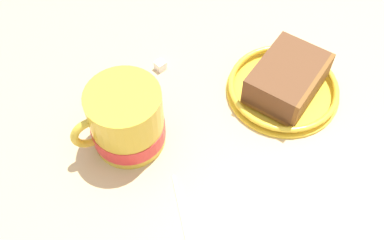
{
  "coord_description": "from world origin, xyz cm",
  "views": [
    {
      "loc": [
        7.62,
        36.07,
        52.55
      ],
      "look_at": [
        4.56,
        1.59,
        3.0
      ],
      "focal_mm": 42.05,
      "sensor_mm": 36.0,
      "label": 1
    }
  ],
  "objects_px": {
    "tea_mug": "(126,121)",
    "sugar_cube": "(160,65)",
    "small_plate": "(283,88)",
    "cake_slice": "(287,78)"
  },
  "relations": [
    {
      "from": "tea_mug",
      "to": "sugar_cube",
      "type": "xyz_separation_m",
      "value": [
        -0.05,
        -0.13,
        -0.04
      ]
    },
    {
      "from": "small_plate",
      "to": "cake_slice",
      "type": "relative_size",
      "value": 1.17
    },
    {
      "from": "small_plate",
      "to": "tea_mug",
      "type": "bearing_deg",
      "value": 15.57
    },
    {
      "from": "cake_slice",
      "to": "tea_mug",
      "type": "bearing_deg",
      "value": 15.05
    },
    {
      "from": "cake_slice",
      "to": "small_plate",
      "type": "bearing_deg",
      "value": -39.18
    },
    {
      "from": "small_plate",
      "to": "sugar_cube",
      "type": "height_order",
      "value": "small_plate"
    },
    {
      "from": "small_plate",
      "to": "tea_mug",
      "type": "xyz_separation_m",
      "value": [
        0.23,
        0.06,
        0.04
      ]
    },
    {
      "from": "small_plate",
      "to": "sugar_cube",
      "type": "distance_m",
      "value": 0.19
    },
    {
      "from": "cake_slice",
      "to": "sugar_cube",
      "type": "xyz_separation_m",
      "value": [
        0.18,
        -0.06,
        -0.03
      ]
    },
    {
      "from": "cake_slice",
      "to": "sugar_cube",
      "type": "bearing_deg",
      "value": -19.72
    }
  ]
}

